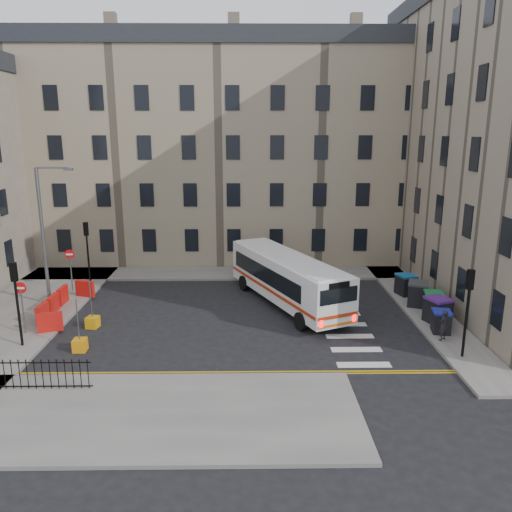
{
  "coord_description": "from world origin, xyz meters",
  "views": [
    {
      "loc": [
        -1.08,
        -26.31,
        10.09
      ],
      "look_at": [
        -0.7,
        2.1,
        3.0
      ],
      "focal_mm": 35.0,
      "sensor_mm": 36.0,
      "label": 1
    }
  ],
  "objects_px": {
    "wheelie_bin_a": "(441,321)",
    "wheelie_bin_c": "(433,303)",
    "pedestrian": "(443,325)",
    "bollard_yellow": "(93,322)",
    "wheelie_bin_d": "(418,294)",
    "bus": "(287,277)",
    "wheelie_bin_b": "(438,310)",
    "streetlamp": "(43,235)",
    "bollard_chevron": "(80,345)",
    "wheelie_bin_e": "(406,284)"
  },
  "relations": [
    {
      "from": "streetlamp",
      "to": "bollard_chevron",
      "type": "bearing_deg",
      "value": -58.64
    },
    {
      "from": "wheelie_bin_d",
      "to": "wheelie_bin_e",
      "type": "relative_size",
      "value": 1.15
    },
    {
      "from": "streetlamp",
      "to": "pedestrian",
      "type": "distance_m",
      "value": 22.36
    },
    {
      "from": "wheelie_bin_b",
      "to": "wheelie_bin_c",
      "type": "relative_size",
      "value": 1.16
    },
    {
      "from": "pedestrian",
      "to": "wheelie_bin_c",
      "type": "bearing_deg",
      "value": -143.66
    },
    {
      "from": "wheelie_bin_c",
      "to": "pedestrian",
      "type": "height_order",
      "value": "pedestrian"
    },
    {
      "from": "wheelie_bin_a",
      "to": "bollard_chevron",
      "type": "height_order",
      "value": "wheelie_bin_a"
    },
    {
      "from": "bus",
      "to": "bollard_chevron",
      "type": "xyz_separation_m",
      "value": [
        -10.25,
        -6.41,
        -1.41
      ]
    },
    {
      "from": "wheelie_bin_e",
      "to": "bollard_yellow",
      "type": "distance_m",
      "value": 18.77
    },
    {
      "from": "wheelie_bin_d",
      "to": "bollard_yellow",
      "type": "bearing_deg",
      "value": -150.3
    },
    {
      "from": "wheelie_bin_a",
      "to": "bollard_yellow",
      "type": "relative_size",
      "value": 1.97
    },
    {
      "from": "streetlamp",
      "to": "pedestrian",
      "type": "xyz_separation_m",
      "value": [
        21.36,
        -5.66,
        -3.42
      ]
    },
    {
      "from": "bus",
      "to": "wheelie_bin_e",
      "type": "xyz_separation_m",
      "value": [
        7.59,
        1.39,
        -0.91
      ]
    },
    {
      "from": "wheelie_bin_d",
      "to": "bollard_chevron",
      "type": "bearing_deg",
      "value": -141.35
    },
    {
      "from": "bollard_yellow",
      "to": "bollard_chevron",
      "type": "relative_size",
      "value": 1.0
    },
    {
      "from": "bus",
      "to": "bollard_yellow",
      "type": "distance_m",
      "value": 11.18
    },
    {
      "from": "bollard_chevron",
      "to": "wheelie_bin_e",
      "type": "bearing_deg",
      "value": 23.61
    },
    {
      "from": "wheelie_bin_c",
      "to": "wheelie_bin_d",
      "type": "xyz_separation_m",
      "value": [
        -0.38,
        1.49,
        0.07
      ]
    },
    {
      "from": "bollard_chevron",
      "to": "pedestrian",
      "type": "bearing_deg",
      "value": 2.31
    },
    {
      "from": "bus",
      "to": "wheelie_bin_a",
      "type": "distance_m",
      "value": 8.93
    },
    {
      "from": "wheelie_bin_a",
      "to": "bollard_chevron",
      "type": "xyz_separation_m",
      "value": [
        -17.78,
        -1.72,
        -0.43
      ]
    },
    {
      "from": "wheelie_bin_b",
      "to": "pedestrian",
      "type": "distance_m",
      "value": 2.41
    },
    {
      "from": "bus",
      "to": "wheelie_bin_a",
      "type": "xyz_separation_m",
      "value": [
        7.53,
        -4.69,
        -0.98
      ]
    },
    {
      "from": "bus",
      "to": "streetlamp",
      "type": "bearing_deg",
      "value": 156.18
    },
    {
      "from": "wheelie_bin_b",
      "to": "wheelie_bin_c",
      "type": "xyz_separation_m",
      "value": [
        0.22,
        1.24,
        -0.05
      ]
    },
    {
      "from": "wheelie_bin_a",
      "to": "wheelie_bin_e",
      "type": "height_order",
      "value": "wheelie_bin_e"
    },
    {
      "from": "wheelie_bin_a",
      "to": "pedestrian",
      "type": "distance_m",
      "value": 1.07
    },
    {
      "from": "streetlamp",
      "to": "wheelie_bin_e",
      "type": "height_order",
      "value": "streetlamp"
    },
    {
      "from": "bus",
      "to": "wheelie_bin_b",
      "type": "bearing_deg",
      "value": -47.23
    },
    {
      "from": "streetlamp",
      "to": "bus",
      "type": "xyz_separation_m",
      "value": [
        14.13,
        0.04,
        -2.63
      ]
    },
    {
      "from": "wheelie_bin_c",
      "to": "bollard_yellow",
      "type": "height_order",
      "value": "wheelie_bin_c"
    },
    {
      "from": "bus",
      "to": "wheelie_bin_b",
      "type": "xyz_separation_m",
      "value": [
        7.83,
        -3.37,
        -0.86
      ]
    },
    {
      "from": "pedestrian",
      "to": "bollard_yellow",
      "type": "relative_size",
      "value": 2.55
    },
    {
      "from": "wheelie_bin_e",
      "to": "bollard_chevron",
      "type": "distance_m",
      "value": 19.47
    },
    {
      "from": "wheelie_bin_d",
      "to": "bus",
      "type": "bearing_deg",
      "value": -163.97
    },
    {
      "from": "wheelie_bin_a",
      "to": "pedestrian",
      "type": "bearing_deg",
      "value": -95.91
    },
    {
      "from": "wheelie_bin_b",
      "to": "wheelie_bin_a",
      "type": "bearing_deg",
      "value": -123.33
    },
    {
      "from": "streetlamp",
      "to": "bollard_chevron",
      "type": "xyz_separation_m",
      "value": [
        3.88,
        -6.37,
        -4.04
      ]
    },
    {
      "from": "wheelie_bin_e",
      "to": "wheelie_bin_b",
      "type": "bearing_deg",
      "value": -102.98
    },
    {
      "from": "bus",
      "to": "wheelie_bin_c",
      "type": "bearing_deg",
      "value": -38.78
    },
    {
      "from": "wheelie_bin_a",
      "to": "bollard_yellow",
      "type": "xyz_separation_m",
      "value": [
        -18.07,
        1.2,
        -0.43
      ]
    },
    {
      "from": "wheelie_bin_b",
      "to": "bollard_yellow",
      "type": "bearing_deg",
      "value": 159.8
    },
    {
      "from": "streetlamp",
      "to": "wheelie_bin_a",
      "type": "height_order",
      "value": "streetlamp"
    },
    {
      "from": "pedestrian",
      "to": "bollard_yellow",
      "type": "xyz_separation_m",
      "value": [
        -17.77,
        2.21,
        -0.61
      ]
    },
    {
      "from": "streetlamp",
      "to": "pedestrian",
      "type": "height_order",
      "value": "streetlamp"
    },
    {
      "from": "bus",
      "to": "wheelie_bin_d",
      "type": "bearing_deg",
      "value": -28.76
    },
    {
      "from": "bollard_chevron",
      "to": "bollard_yellow",
      "type": "bearing_deg",
      "value": 95.62
    },
    {
      "from": "wheelie_bin_a",
      "to": "wheelie_bin_c",
      "type": "height_order",
      "value": "wheelie_bin_c"
    },
    {
      "from": "streetlamp",
      "to": "wheelie_bin_c",
      "type": "relative_size",
      "value": 6.09
    },
    {
      "from": "streetlamp",
      "to": "wheelie_bin_e",
      "type": "relative_size",
      "value": 5.83
    }
  ]
}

